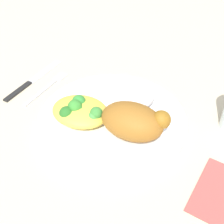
{
  "coord_description": "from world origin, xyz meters",
  "views": [
    {
      "loc": [
        0.18,
        -0.4,
        0.41
      ],
      "look_at": [
        0.0,
        0.0,
        0.02
      ],
      "focal_mm": 47.68,
      "sensor_mm": 36.0,
      "label": 1
    }
  ],
  "objects": [
    {
      "name": "plate",
      "position": [
        0.0,
        0.0,
        0.01
      ],
      "size": [
        0.3,
        0.3,
        0.01
      ],
      "color": "white",
      "rests_on": "ground_plane"
    },
    {
      "name": "knife",
      "position": [
        -0.23,
        0.04,
        0.0
      ],
      "size": [
        0.03,
        0.19,
        0.01
      ],
      "color": "black",
      "rests_on": "ground_plane"
    },
    {
      "name": "ground_plane",
      "position": [
        0.0,
        0.0,
        0.0
      ],
      "size": [
        2.0,
        2.0,
        0.0
      ],
      "primitive_type": "plane",
      "color": "beige"
    },
    {
      "name": "napkin",
      "position": [
        0.23,
        -0.08,
        0.0
      ],
      "size": [
        0.09,
        0.13,
        0.0
      ],
      "primitive_type": "cube",
      "rotation": [
        0.0,
        0.0,
        -0.13
      ],
      "color": "#DB4C47",
      "rests_on": "ground_plane"
    },
    {
      "name": "mac_cheese_with_broccoli",
      "position": [
        -0.05,
        -0.03,
        0.03
      ],
      "size": [
        0.11,
        0.09,
        0.04
      ],
      "color": "gold",
      "rests_on": "plate"
    },
    {
      "name": "fork",
      "position": [
        -0.18,
        0.04,
        0.0
      ],
      "size": [
        0.03,
        0.14,
        0.01
      ],
      "color": "#B2B2B7",
      "rests_on": "ground_plane"
    },
    {
      "name": "roasted_chicken",
      "position": [
        0.06,
        -0.03,
        0.05
      ],
      "size": [
        0.12,
        0.08,
        0.06
      ],
      "color": "#945D20",
      "rests_on": "plate"
    },
    {
      "name": "rice_pile",
      "position": [
        0.02,
        0.06,
        0.04
      ],
      "size": [
        0.08,
        0.09,
        0.04
      ],
      "primitive_type": "ellipsoid",
      "color": "white",
      "rests_on": "plate"
    }
  ]
}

